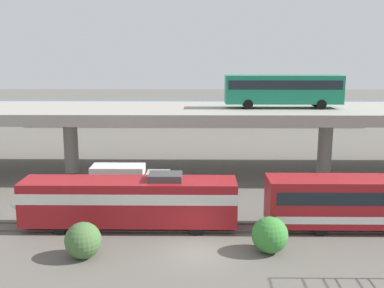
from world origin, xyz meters
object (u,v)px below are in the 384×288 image
at_px(parked_car_0, 199,112).
at_px(parked_car_4, 272,112).
at_px(service_truck_west, 128,181).
at_px(parked_car_5, 302,114).
at_px(train_locomotive, 119,200).
at_px(transit_bus_on_overpass, 283,88).
at_px(parked_car_3, 240,111).
at_px(parked_car_6, 174,110).
at_px(parked_car_2, 219,110).
at_px(parked_car_1, 109,111).

relative_size(parked_car_0, parked_car_4, 1.10).
relative_size(service_truck_west, parked_car_5, 1.69).
height_order(train_locomotive, service_truck_west, train_locomotive).
height_order(transit_bus_on_overpass, parked_car_3, transit_bus_on_overpass).
height_order(parked_car_0, parked_car_4, same).
distance_m(transit_bus_on_overpass, parked_car_5, 34.71).
bearing_deg(parked_car_6, parked_car_2, -179.49).
height_order(service_truck_west, parked_car_5, service_truck_west).
bearing_deg(train_locomotive, parked_car_3, -104.70).
distance_m(parked_car_3, parked_car_4, 5.85).
height_order(service_truck_west, parked_car_3, service_truck_west).
bearing_deg(parked_car_5, parked_car_2, -20.75).
xyz_separation_m(parked_car_2, parked_car_4, (9.52, -3.45, 0.00)).
xyz_separation_m(train_locomotive, parked_car_0, (5.99, 50.99, -0.12)).
distance_m(parked_car_4, parked_car_6, 18.22).
relative_size(train_locomotive, parked_car_4, 4.13).
distance_m(train_locomotive, parked_car_6, 53.73).
xyz_separation_m(parked_car_4, parked_car_6, (-17.91, 3.37, -0.00)).
bearing_deg(service_truck_west, train_locomotive, -87.32).
distance_m(transit_bus_on_overpass, parked_car_3, 36.58).
distance_m(service_truck_west, parked_car_5, 48.21).
bearing_deg(parked_car_6, parked_car_5, 166.70).
relative_size(parked_car_0, parked_car_3, 1.10).
bearing_deg(parked_car_5, parked_car_4, -22.37).
xyz_separation_m(service_truck_west, parked_car_6, (1.65, 46.93, 0.43)).
relative_size(parked_car_1, parked_car_2, 1.08).
relative_size(parked_car_2, parked_car_6, 1.06).
relative_size(train_locomotive, parked_car_2, 3.93).
bearing_deg(parked_car_2, service_truck_west, 77.94).
xyz_separation_m(parked_car_4, parked_car_5, (4.92, -2.02, -0.00)).
distance_m(parked_car_1, parked_car_5, 34.75).
distance_m(parked_car_0, parked_car_6, 5.39).
bearing_deg(parked_car_1, parked_car_0, 179.15).
bearing_deg(parked_car_0, parked_car_1, -0.85).
bearing_deg(parked_car_1, transit_bus_on_overpass, 125.19).
xyz_separation_m(transit_bus_on_overpass, parked_car_5, (9.56, 32.62, -7.03)).
relative_size(parked_car_4, parked_car_5, 1.01).
distance_m(train_locomotive, parked_car_3, 53.32).
height_order(parked_car_0, parked_car_3, same).
bearing_deg(train_locomotive, parked_car_5, -116.57).
height_order(parked_car_0, parked_car_5, same).
distance_m(transit_bus_on_overpass, parked_car_6, 40.88).
bearing_deg(parked_car_5, service_truck_west, 59.48).
distance_m(transit_bus_on_overpass, parked_car_4, 35.66).
xyz_separation_m(parked_car_0, parked_car_5, (18.18, -2.68, -0.00)).
relative_size(parked_car_3, parked_car_4, 1.00).
height_order(transit_bus_on_overpass, service_truck_west, transit_bus_on_overpass).
relative_size(parked_car_2, parked_car_5, 1.06).
xyz_separation_m(train_locomotive, parked_car_1, (-10.46, 51.24, -0.12)).
bearing_deg(service_truck_west, parked_car_6, 87.98).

